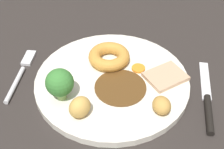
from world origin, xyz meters
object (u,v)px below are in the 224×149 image
Objects in this scene: roast_potato_right at (162,105)px; roast_potato_left at (80,107)px; yorkshire_pudding at (110,57)px; broccoli_floret at (60,83)px; knife at (207,101)px; dinner_plate at (112,81)px; carrot_coin_front at (138,68)px; meat_slice_main at (166,76)px; fork at (21,73)px.

roast_potato_left is at bearing -168.47° from roast_potato_right.
yorkshire_pudding is 13.34cm from broccoli_floret.
broccoli_floret is at bearing 99.32° from knife.
yorkshire_pudding reaches higher than dinner_plate.
knife is at bearing -24.06° from carrot_coin_front.
carrot_coin_front is at bearing 35.66° from dinner_plate.
knife is at bearing -7.68° from dinner_plate.
meat_slice_main is at bearing -16.98° from yorkshire_pudding.
roast_potato_left reaches higher than fork.
meat_slice_main is at bearing -88.89° from fork.
fork is (-28.33, -1.47, -1.41)cm from meat_slice_main.
fork is at bearing 148.45° from broccoli_floret.
carrot_coin_front is (5.86, -1.58, -1.01)cm from yorkshire_pudding.
roast_potato_right is at bearing -105.98° from fork.
broccoli_floret reaches higher than dinner_plate.
broccoli_floret is at bearing -123.41° from fork.
knife is (18.82, -7.36, -2.17)cm from yorkshire_pudding.
roast_potato_left reaches higher than dinner_plate.
broccoli_floret is at bearing -142.71° from dinner_plate.
carrot_coin_front is 14.24cm from knife.
dinner_plate is 10.20cm from meat_slice_main.
roast_potato_right is (-0.65, -8.43, 1.00)cm from meat_slice_main.
roast_potato_left is at bearing -101.02° from yorkshire_pudding.
roast_potato_right is at bearing -48.45° from yorkshire_pudding.
meat_slice_main is 8.75cm from knife.
yorkshire_pudding is 14.84cm from roast_potato_left.
fork is at bearing 165.88° from roast_potato_right.
carrot_coin_front is 0.44× the size of broccoli_floret.
dinner_plate is at bearing -92.20° from fork.
roast_potato_right reaches higher than yorkshire_pudding.
broccoli_floret reaches higher than knife.
carrot_coin_front is (8.69, 12.97, -1.63)cm from roast_potato_left.
dinner_plate is 18.32cm from fork.
meat_slice_main reaches higher than knife.
roast_potato_right is (10.49, -11.83, 0.18)cm from yorkshire_pudding.
fork is at bearing 179.66° from dinner_plate.
broccoli_floret is 0.40× the size of fork.
roast_potato_left is (-13.97, -11.15, 1.43)cm from meat_slice_main.
dinner_plate is 4.80× the size of broccoli_floret.
roast_potato_left is (-3.96, -9.57, 2.53)cm from dinner_plate.
knife is (17.70, -2.39, -0.25)cm from dinner_plate.
meat_slice_main is 0.87× the size of yorkshire_pudding.
roast_potato_left is (-2.83, -14.55, 0.62)cm from yorkshire_pudding.
meat_slice_main is (10.02, 1.58, 1.10)cm from dinner_plate.
roast_potato_right reaches higher than fork.
carrot_coin_front reaches higher than knife.
roast_potato_left reaches higher than yorkshire_pudding.
roast_potato_right reaches higher than carrot_coin_front.
knife is (36.01, -2.50, 0.06)cm from fork.
yorkshire_pudding is 2.09× the size of roast_potato_left.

